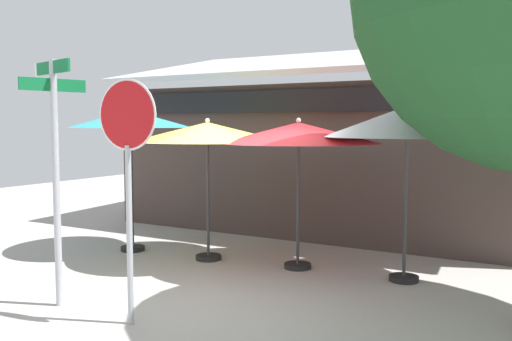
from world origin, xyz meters
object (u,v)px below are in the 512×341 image
Objects in this scene: street_sign_post at (55,157)px; patio_umbrella_mustard_center at (207,133)px; stop_sign at (128,153)px; patio_umbrella_crimson_right at (298,134)px; patio_umbrella_teal_left at (130,120)px; patio_umbrella_ivory_far_right at (407,122)px.

street_sign_post reaches higher than patio_umbrella_mustard_center.
patio_umbrella_mustard_center is at bearing 85.02° from street_sign_post.
patio_umbrella_crimson_right is at bearing 79.82° from stop_sign.
street_sign_post is at bearing -64.63° from patio_umbrella_teal_left.
patio_umbrella_mustard_center is 3.32m from patio_umbrella_ivory_far_right.
street_sign_post is 1.27m from stop_sign.
patio_umbrella_teal_left is 3.23m from patio_umbrella_crimson_right.
patio_umbrella_teal_left is 4.93m from patio_umbrella_ivory_far_right.
patio_umbrella_teal_left is 1.01× the size of patio_umbrella_mustard_center.
patio_umbrella_ivory_far_right is at bearing 6.50° from patio_umbrella_mustard_center.
patio_umbrella_ivory_far_right is (2.29, 3.40, 0.35)m from stop_sign.
patio_umbrella_crimson_right is (3.20, 0.39, -0.22)m from patio_umbrella_teal_left.
stop_sign is 1.07× the size of patio_umbrella_ivory_far_right.
street_sign_post is 3.19m from patio_umbrella_teal_left.
patio_umbrella_mustard_center is at bearing 4.93° from patio_umbrella_teal_left.
patio_umbrella_teal_left is at bearing -174.02° from patio_umbrella_ivory_far_right.
patio_umbrella_mustard_center is 0.98× the size of patio_umbrella_ivory_far_right.
patio_umbrella_crimson_right is (1.85, 3.23, 0.26)m from street_sign_post.
stop_sign is at bearing -1.72° from street_sign_post.
patio_umbrella_mustard_center is (0.26, 2.98, 0.27)m from street_sign_post.
patio_umbrella_teal_left is 0.99× the size of patio_umbrella_ivory_far_right.
patio_umbrella_mustard_center is at bearing 108.44° from stop_sign.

